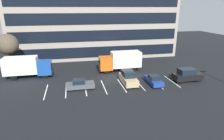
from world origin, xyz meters
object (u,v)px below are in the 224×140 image
bare_tree (8,44)px  sedan_charcoal (80,84)px  box_truck_orange (121,60)px  sedan_navy (154,80)px  box_truck_blue (27,66)px  suv_black (187,75)px  suv_tan (128,78)px

bare_tree → sedan_charcoal: bearing=-41.6°
box_truck_orange → sedan_navy: box_truck_orange is taller
box_truck_blue → suv_black: box_truck_blue is taller
box_truck_orange → box_truck_blue: 16.35m
bare_tree → suv_tan: bearing=-27.8°
box_truck_blue → sedan_navy: box_truck_blue is taller
box_truck_orange → suv_tan: 6.71m
suv_tan → sedan_charcoal: 7.49m
suv_tan → bare_tree: bearing=152.2°
box_truck_orange → suv_tan: box_truck_orange is taller
suv_black → sedan_navy: (-5.87, -0.20, -0.32)m
suv_tan → sedan_charcoal: (-7.47, -0.43, -0.31)m
sedan_navy → bare_tree: (-23.35, 11.25, 4.45)m
suv_black → sedan_charcoal: (-17.16, 0.33, -0.32)m
suv_black → box_truck_blue: bearing=164.4°
box_truck_blue → box_truck_orange: bearing=0.8°
suv_tan → bare_tree: size_ratio=0.65×
sedan_navy → suv_tan: (-3.82, 0.95, 0.32)m
box_truck_orange → sedan_charcoal: box_truck_orange is taller
sedan_charcoal → bare_tree: bare_tree is taller
sedan_navy → sedan_charcoal: sedan_charcoal is taller
suv_tan → sedan_charcoal: size_ratio=1.12×
box_truck_blue → suv_black: (25.59, -7.13, -1.01)m
sedan_navy → bare_tree: size_ratio=0.58×
sedan_charcoal → bare_tree: bearing=138.4°
box_truck_orange → box_truck_blue: box_truck_orange is taller
box_truck_orange → bare_tree: bare_tree is taller
suv_black → bare_tree: (-29.22, 11.05, 4.13)m
box_truck_blue → sedan_charcoal: bearing=-38.9°
suv_black → suv_tan: bearing=175.5°
box_truck_orange → box_truck_blue: size_ratio=1.01×
box_truck_orange → box_truck_blue: bearing=-179.2°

